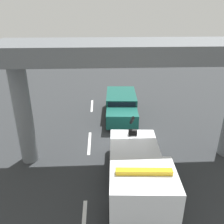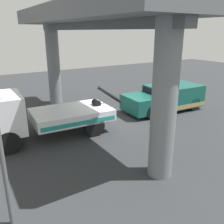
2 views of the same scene
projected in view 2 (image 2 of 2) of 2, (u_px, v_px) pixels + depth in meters
The scene contains 7 objects.
ground_plane at pixel (114, 122), 13.84m from camera, with size 60.00×40.00×0.10m, color #2D3033.
lane_stripe_west at pixel (164, 98), 18.67m from camera, with size 2.60×0.16×0.01m, color silver.
lane_stripe_mid at pixel (96, 111), 15.65m from camera, with size 2.60×0.16×0.01m, color silver.
tow_truck_white at pixel (31, 115), 11.18m from camera, with size 7.31×2.75×2.46m.
towed_van_green at pixel (166, 98), 15.57m from camera, with size 5.32×2.49×1.58m.
overpass_structure at pixel (88, 25), 11.42m from camera, with size 3.60×12.75×6.10m.
traffic_light_near at pixel (160, 80), 7.89m from camera, with size 0.39×0.32×4.66m.
Camera 2 is at (7.00, 10.88, 4.89)m, focal length 38.74 mm.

